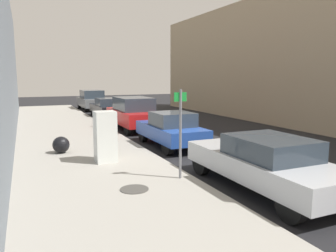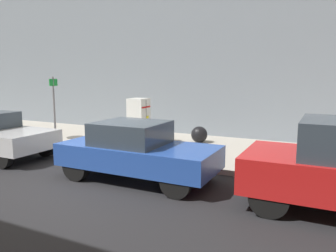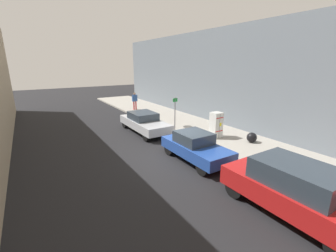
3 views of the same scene
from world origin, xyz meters
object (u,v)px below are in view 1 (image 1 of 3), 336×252
street_sign_post (180,129)px  parked_sedan_silver (265,162)px  parked_hatchback_blue (171,129)px  parked_sedan_dark (108,107)px  parked_suv_red (134,113)px  fire_hydrant (100,120)px  trash_bag (61,145)px  discarded_refrigerator (105,137)px  parked_suv_gray (92,100)px

street_sign_post → parked_sedan_silver: bearing=-38.5°
parked_hatchback_blue → parked_sedan_dark: 10.95m
parked_hatchback_blue → parked_suv_red: (0.00, 5.00, 0.18)m
street_sign_post → parked_suv_red: size_ratio=0.52×
street_sign_post → fire_hydrant: size_ratio=3.28×
trash_bag → parked_hatchback_blue: bearing=-0.1°
parked_hatchback_blue → parked_suv_red: 5.01m
parked_suv_red → parked_hatchback_blue: bearing=-90.0°
trash_bag → parked_sedan_silver: (4.35, -5.77, 0.29)m
fire_hydrant → parked_sedan_silver: 11.57m
street_sign_post → parked_sedan_silver: 2.32m
parked_sedan_dark → fire_hydrant: bearing=-107.9°
trash_bag → street_sign_post: bearing=-59.1°
discarded_refrigerator → parked_sedan_silver: bearing=-51.2°
parked_sedan_silver → parked_suv_red: (0.00, 10.76, 0.18)m
parked_sedan_silver → parked_suv_gray: parked_suv_gray is taller
parked_suv_red → street_sign_post: bearing=-100.3°
parked_sedan_silver → parked_suv_gray: (0.00, 22.63, 0.14)m
street_sign_post → parked_hatchback_blue: street_sign_post is taller
discarded_refrigerator → trash_bag: (-1.20, 1.85, -0.52)m
parked_sedan_dark → parked_suv_gray: (0.00, 5.92, 0.17)m
trash_bag → parked_suv_red: parked_suv_red is taller
parked_suv_red → parked_suv_gray: (-0.00, 11.87, -0.03)m
street_sign_post → trash_bag: street_sign_post is taller
parked_suv_red → parked_suv_gray: parked_suv_red is taller
parked_sedan_silver → trash_bag: bearing=127.0°
trash_bag → parked_suv_gray: size_ratio=0.13×
parked_sedan_dark → parked_suv_gray: parked_suv_gray is taller
discarded_refrigerator → parked_hatchback_blue: bearing=30.3°
fire_hydrant → trash_bag: fire_hydrant is taller
street_sign_post → parked_suv_gray: bearing=85.4°
parked_sedan_silver → parked_suv_red: 10.76m
discarded_refrigerator → parked_sedan_silver: (3.15, -3.92, -0.23)m
fire_hydrant → trash_bag: 6.26m
parked_sedan_dark → parked_suv_gray: bearing=90.0°
street_sign_post → trash_bag: bearing=120.9°
street_sign_post → parked_suv_red: bearing=79.7°
discarded_refrigerator → parked_hatchback_blue: 3.66m
street_sign_post → parked_sedan_dark: street_sign_post is taller
discarded_refrigerator → fire_hydrant: 7.68m
street_sign_post → parked_sedan_silver: size_ratio=0.50×
parked_suv_gray → fire_hydrant: bearing=-98.7°
fire_hydrant → parked_suv_gray: parked_suv_gray is taller
street_sign_post → parked_hatchback_blue: size_ratio=0.61×
trash_bag → parked_sedan_dark: (4.35, 10.94, 0.27)m
parked_hatchback_blue → street_sign_post: bearing=-111.3°
trash_bag → parked_sedan_dark: size_ratio=0.14×
discarded_refrigerator → parked_suv_red: size_ratio=0.36×
street_sign_post → trash_bag: 5.24m
fire_hydrant → parked_suv_gray: bearing=81.3°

